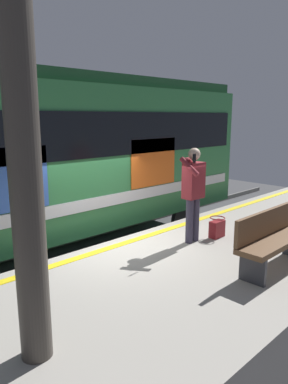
% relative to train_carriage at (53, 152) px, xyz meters
% --- Properties ---
extents(ground_plane, '(25.46, 25.46, 0.00)m').
position_rel_train_carriage_xyz_m(ground_plane, '(0.02, 2.20, -2.58)').
color(ground_plane, '#3D3D3F').
extents(platform, '(16.97, 3.62, 1.05)m').
position_rel_train_carriage_xyz_m(platform, '(0.02, 4.01, -2.05)').
color(platform, '#9E998E').
rests_on(platform, ground).
extents(safety_line, '(16.63, 0.16, 0.01)m').
position_rel_train_carriage_xyz_m(safety_line, '(0.02, 2.50, -1.52)').
color(safety_line, yellow).
rests_on(safety_line, platform).
extents(track_rail_near, '(22.06, 0.08, 0.16)m').
position_rel_train_carriage_xyz_m(track_rail_near, '(0.02, 0.71, -2.50)').
color(track_rail_near, slate).
rests_on(track_rail_near, ground).
extents(track_rail_far, '(22.06, 0.08, 0.16)m').
position_rel_train_carriage_xyz_m(track_rail_far, '(0.02, -0.72, -2.50)').
color(track_rail_far, slate).
rests_on(track_rail_far, ground).
extents(train_carriage, '(9.85, 3.05, 4.08)m').
position_rel_train_carriage_xyz_m(train_carriage, '(0.00, 0.00, 0.00)').
color(train_carriage, '#2D723F').
rests_on(train_carriage, ground).
extents(passenger, '(0.57, 0.55, 1.76)m').
position_rel_train_carriage_xyz_m(passenger, '(-0.93, 3.30, -0.49)').
color(passenger, '#383347').
rests_on(passenger, platform).
extents(handbag, '(0.33, 0.30, 0.40)m').
position_rel_train_carriage_xyz_m(handbag, '(-1.48, 3.49, -1.34)').
color(handbag, maroon).
rests_on(handbag, platform).
extents(station_column, '(0.30, 0.30, 3.32)m').
position_rel_train_carriage_xyz_m(station_column, '(2.77, 4.32, 0.14)').
color(station_column, '#38332D').
rests_on(station_column, platform).
extents(bench, '(1.74, 0.44, 0.90)m').
position_rel_train_carriage_xyz_m(bench, '(-0.88, 4.91, -1.03)').
color(bench, brown).
rests_on(bench, platform).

